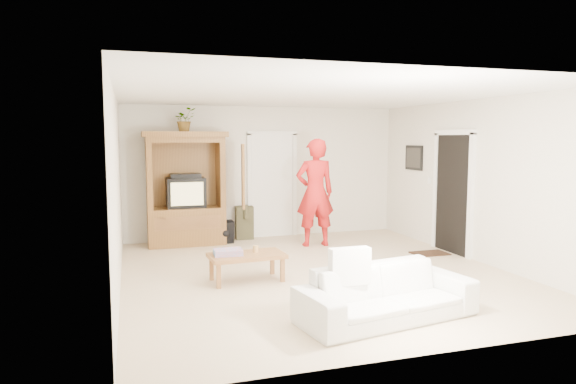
{
  "coord_description": "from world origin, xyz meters",
  "views": [
    {
      "loc": [
        -2.59,
        -6.93,
        1.98
      ],
      "look_at": [
        -0.25,
        0.6,
        1.15
      ],
      "focal_mm": 32.0,
      "sensor_mm": 36.0,
      "label": 1
    }
  ],
  "objects_px": {
    "man": "(315,193)",
    "coffee_table": "(247,257)",
    "armoire": "(187,196)",
    "sofa": "(387,293)"
  },
  "relations": [
    {
      "from": "man",
      "to": "coffee_table",
      "type": "relative_size",
      "value": 1.85
    },
    {
      "from": "armoire",
      "to": "coffee_table",
      "type": "xyz_separation_m",
      "value": [
        0.51,
        -2.76,
        -0.57
      ]
    },
    {
      "from": "armoire",
      "to": "sofa",
      "type": "bearing_deg",
      "value": -70.86
    },
    {
      "from": "sofa",
      "to": "armoire",
      "type": "bearing_deg",
      "value": 99.37
    },
    {
      "from": "coffee_table",
      "to": "man",
      "type": "bearing_deg",
      "value": 44.73
    },
    {
      "from": "man",
      "to": "armoire",
      "type": "bearing_deg",
      "value": -17.27
    },
    {
      "from": "armoire",
      "to": "sofa",
      "type": "distance_m",
      "value": 5.02
    },
    {
      "from": "man",
      "to": "sofa",
      "type": "relative_size",
      "value": 0.99
    },
    {
      "from": "sofa",
      "to": "coffee_table",
      "type": "distance_m",
      "value": 2.25
    },
    {
      "from": "coffee_table",
      "to": "sofa",
      "type": "bearing_deg",
      "value": -63.61
    }
  ]
}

